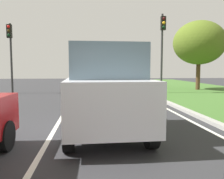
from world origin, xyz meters
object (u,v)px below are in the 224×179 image
tree_roadside_far (199,43)px  traffic_light_near_right (162,40)px  car_suv_ahead (104,89)px  traffic_light_overhead_left (10,45)px

tree_roadside_far → traffic_light_near_right: bearing=-149.0°
car_suv_ahead → tree_roadside_far: size_ratio=0.84×
traffic_light_near_right → tree_roadside_far: 4.21m
tree_roadside_far → traffic_light_overhead_left: bearing=-175.8°
traffic_light_near_right → traffic_light_overhead_left: (-10.28, 1.14, -0.34)m
traffic_light_near_right → car_suv_ahead: bearing=-115.8°
car_suv_ahead → tree_roadside_far: tree_roadside_far is taller
car_suv_ahead → traffic_light_overhead_left: traffic_light_overhead_left is taller
car_suv_ahead → traffic_light_near_right: 10.66m
car_suv_ahead → traffic_light_overhead_left: (-5.77, 10.48, 2.14)m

